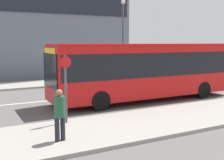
{
  "coord_description": "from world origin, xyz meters",
  "views": [
    {
      "loc": [
        -6.06,
        -15.14,
        3.2
      ],
      "look_at": [
        0.86,
        -1.94,
        1.21
      ],
      "focal_mm": 45.0,
      "sensor_mm": 36.0,
      "label": 1
    }
  ],
  "objects_px": {
    "bus_stop_sign": "(66,83)",
    "parked_car_0": "(203,71)",
    "street_lamp": "(123,31)",
    "city_bus": "(145,68)",
    "pedestrian_near_stop": "(60,112)"
  },
  "relations": [
    {
      "from": "bus_stop_sign",
      "to": "parked_car_0",
      "type": "bearing_deg",
      "value": 28.03
    },
    {
      "from": "street_lamp",
      "to": "parked_car_0",
      "type": "bearing_deg",
      "value": -13.0
    },
    {
      "from": "city_bus",
      "to": "bus_stop_sign",
      "type": "xyz_separation_m",
      "value": [
        -5.49,
        -2.75,
        -0.15
      ]
    },
    {
      "from": "pedestrian_near_stop",
      "to": "parked_car_0",
      "type": "bearing_deg",
      "value": 20.66
    },
    {
      "from": "pedestrian_near_stop",
      "to": "bus_stop_sign",
      "type": "height_order",
      "value": "bus_stop_sign"
    },
    {
      "from": "bus_stop_sign",
      "to": "city_bus",
      "type": "bearing_deg",
      "value": 26.59
    },
    {
      "from": "bus_stop_sign",
      "to": "street_lamp",
      "type": "distance_m",
      "value": 13.21
    },
    {
      "from": "bus_stop_sign",
      "to": "street_lamp",
      "type": "relative_size",
      "value": 0.4
    },
    {
      "from": "street_lamp",
      "to": "city_bus",
      "type": "bearing_deg",
      "value": -110.77
    },
    {
      "from": "pedestrian_near_stop",
      "to": "street_lamp",
      "type": "bearing_deg",
      "value": 41.54
    },
    {
      "from": "bus_stop_sign",
      "to": "pedestrian_near_stop",
      "type": "bearing_deg",
      "value": -114.01
    },
    {
      "from": "city_bus",
      "to": "pedestrian_near_stop",
      "type": "height_order",
      "value": "city_bus"
    },
    {
      "from": "city_bus",
      "to": "street_lamp",
      "type": "relative_size",
      "value": 1.64
    },
    {
      "from": "city_bus",
      "to": "bus_stop_sign",
      "type": "relative_size",
      "value": 4.09
    },
    {
      "from": "city_bus",
      "to": "street_lamp",
      "type": "height_order",
      "value": "street_lamp"
    }
  ]
}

